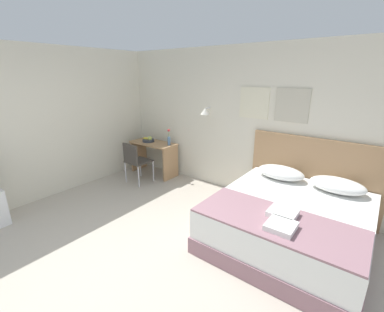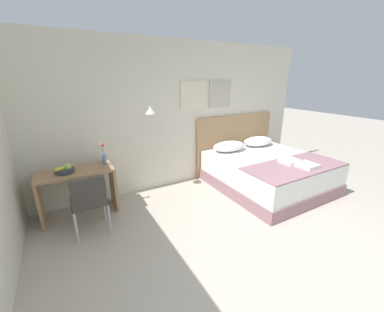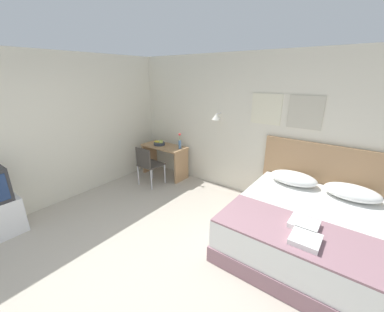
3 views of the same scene
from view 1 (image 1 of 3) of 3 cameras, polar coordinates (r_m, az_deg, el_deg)
name	(u,v)px [view 1 (image 1 of 3)]	position (r m, az deg, el deg)	size (l,w,h in m)	color
ground_plane	(102,278)	(3.32, -19.29, -24.18)	(24.00, 24.00, 0.00)	#B2A899
wall_back	(236,122)	(4.80, 9.74, 7.47)	(5.87, 0.31, 2.65)	beige
bed	(289,223)	(3.72, 20.68, -13.71)	(1.85, 1.96, 0.60)	gray
headboard	(312,177)	(4.47, 25.04, -4.17)	(1.97, 0.06, 1.25)	#A87F56
pillow_left	(281,172)	(4.27, 19.07, -3.47)	(0.71, 0.44, 0.19)	white
pillow_right	(337,185)	(4.12, 29.56, -5.66)	(0.71, 0.44, 0.19)	white
throw_blanket	(275,221)	(3.09, 18.06, -13.49)	(1.79, 0.78, 0.02)	gray
folded_towel_near_foot	(283,213)	(3.18, 19.48, -11.86)	(0.31, 0.27, 0.06)	white
folded_towel_mid_bed	(281,226)	(2.93, 19.16, -14.49)	(0.29, 0.30, 0.06)	white
desk	(154,152)	(5.78, -8.51, 0.81)	(1.05, 0.48, 0.73)	#A87F56
desk_chair	(135,160)	(5.33, -12.54, -0.77)	(0.44, 0.44, 0.85)	#3D3833
fruit_bowl	(148,140)	(5.79, -9.66, 3.54)	(0.26, 0.26, 0.13)	#333842
flower_vase	(169,139)	(5.43, -5.16, 3.85)	(0.06, 0.06, 0.35)	#4C7099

